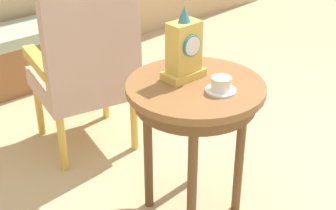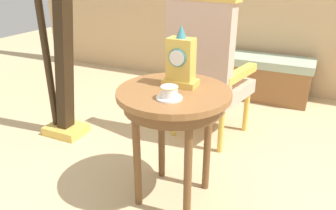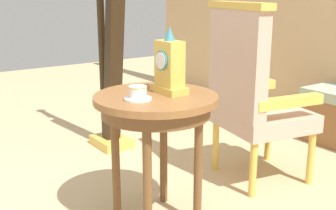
# 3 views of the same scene
# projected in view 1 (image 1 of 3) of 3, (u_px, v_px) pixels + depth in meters

# --- Properties ---
(ground_plane) EXTENTS (10.00, 10.00, 0.00)m
(ground_plane) POSITION_uv_depth(u_px,v_px,m) (209.00, 208.00, 2.54)
(ground_plane) COLOR tan
(side_table) EXTENTS (0.63, 0.63, 0.70)m
(side_table) POSITION_uv_depth(u_px,v_px,m) (195.00, 102.00, 2.25)
(side_table) COLOR brown
(side_table) RESTS_ON ground
(teacup_left) EXTENTS (0.13, 0.13, 0.07)m
(teacup_left) POSITION_uv_depth(u_px,v_px,m) (221.00, 85.00, 2.13)
(teacup_left) COLOR white
(teacup_left) RESTS_ON side_table
(mantel_clock) EXTENTS (0.19, 0.11, 0.34)m
(mantel_clock) POSITION_uv_depth(u_px,v_px,m) (184.00, 50.00, 2.20)
(mantel_clock) COLOR gold
(mantel_clock) RESTS_ON side_table
(armchair) EXTENTS (0.63, 0.63, 1.14)m
(armchair) POSITION_uv_depth(u_px,v_px,m) (86.00, 59.00, 2.73)
(armchair) COLOR #CCA893
(armchair) RESTS_ON ground
(window_bench) EXTENTS (1.07, 0.40, 0.44)m
(window_bench) POSITION_uv_depth(u_px,v_px,m) (34.00, 53.00, 3.76)
(window_bench) COLOR #9EB299
(window_bench) RESTS_ON ground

